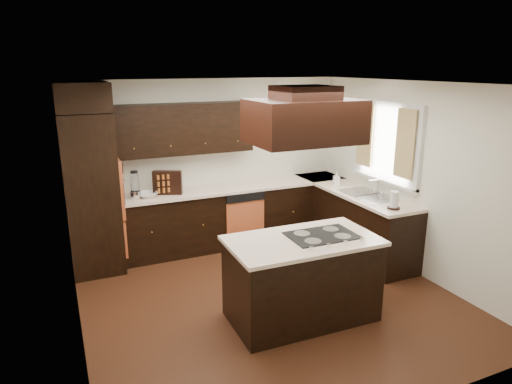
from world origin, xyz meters
The scene contains 30 objects.
floor centered at (0.00, 0.00, -0.01)m, with size 4.20×4.20×0.02m, color #522A16.
ceiling centered at (0.00, 0.00, 2.51)m, with size 4.20×4.20×0.02m, color silver.
wall_back centered at (0.00, 2.11, 1.25)m, with size 4.20×0.02×2.50m, color silver.
wall_front centered at (0.00, -2.11, 1.25)m, with size 4.20×0.02×2.50m, color silver.
wall_left centered at (-2.11, 0.00, 1.25)m, with size 0.02×4.20×2.50m, color silver.
wall_right centered at (2.11, 0.00, 1.25)m, with size 0.02×4.20×2.50m, color silver.
oven_column centered at (-1.78, 1.71, 1.06)m, with size 0.65×0.75×2.12m, color black.
wall_oven_face centered at (-1.43, 1.71, 1.12)m, with size 0.05×0.62×0.78m, color #DE6535.
base_cabinets_back centered at (0.03, 1.80, 0.44)m, with size 2.93×0.60×0.88m, color black.
base_cabinets_right centered at (1.80, 0.90, 0.44)m, with size 0.60×2.40×0.88m, color black.
countertop_back centered at (0.03, 1.79, 0.90)m, with size 2.93×0.63×0.04m, color #F5DBC5.
countertop_right centered at (1.79, 0.90, 0.90)m, with size 0.63×2.40×0.04m, color #F5DBC5.
upper_cabinets centered at (-0.43, 1.93, 1.81)m, with size 2.00×0.34×0.72m, color black.
dishwasher_front centered at (0.33, 1.50, 0.40)m, with size 0.60×0.05×0.72m, color #DE6535.
window_frame centered at (2.07, 0.55, 1.65)m, with size 0.06×1.32×1.12m, color silver.
window_pane centered at (2.10, 0.55, 1.65)m, with size 0.00×1.20×1.00m, color white.
curtain_left centered at (2.01, 0.13, 1.70)m, with size 0.02×0.34×0.90m, color beige.
curtain_right centered at (2.01, 0.97, 1.70)m, with size 0.02×0.34×0.90m, color beige.
sink_rim centered at (1.80, 0.55, 0.92)m, with size 0.52×0.84×0.01m, color silver.
island centered at (0.14, -0.53, 0.44)m, with size 1.54×0.84×0.88m, color black.
island_top centered at (0.14, -0.53, 0.90)m, with size 1.59×0.89×0.04m, color #F5DBC5.
cooktop centered at (0.37, -0.54, 0.93)m, with size 0.73×0.48×0.01m, color black.
range_hood centered at (0.10, -0.55, 2.16)m, with size 1.05×0.72×0.42m, color black.
hood_duct centered at (0.10, -0.55, 2.44)m, with size 0.55×0.50×0.13m, color black.
blender_base centered at (-1.20, 1.74, 0.97)m, with size 0.15×0.15×0.10m, color silver.
blender_pitcher centered at (-1.20, 1.74, 1.15)m, with size 0.13×0.13×0.26m, color silver.
spice_rack centered at (-0.75, 1.76, 1.09)m, with size 0.40×0.10×0.34m, color black.
mixing_bowl centered at (-1.04, 1.73, 0.95)m, with size 0.28×0.28×0.07m, color silver.
soap_bottle centered at (1.73, 1.23, 1.02)m, with size 0.09×0.09×0.20m, color silver.
paper_towel centered at (1.71, -0.09, 1.04)m, with size 0.11×0.11×0.23m, color silver.
Camera 1 is at (-2.15, -4.43, 2.69)m, focal length 32.00 mm.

